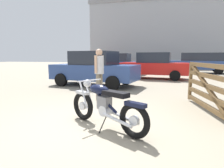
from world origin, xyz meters
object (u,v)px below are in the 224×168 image
object	(u,v)px
pale_sedan_back	(117,64)
blue_hatchback_right	(154,66)
white_estate_far	(200,62)
dark_sedan_left	(94,69)
timber_gate	(212,86)
vintage_motorcycle	(105,106)
red_hatchback_near	(97,61)
bystander	(99,69)

from	to	relation	value
pale_sedan_back	blue_hatchback_right	size ratio (longest dim) A/B	0.99
pale_sedan_back	blue_hatchback_right	world-z (taller)	same
blue_hatchback_right	white_estate_far	xyz separation A→B (m)	(3.66, 5.51, 0.10)
pale_sedan_back	dark_sedan_left	distance (m)	6.66
timber_gate	white_estate_far	size ratio (longest dim) A/B	0.52
vintage_motorcycle	pale_sedan_back	distance (m)	12.15
vintage_motorcycle	pale_sedan_back	bearing A→B (deg)	-48.93
dark_sedan_left	vintage_motorcycle	bearing A→B (deg)	120.86
timber_gate	blue_hatchback_right	size ratio (longest dim) A/B	0.58
timber_gate	dark_sedan_left	bearing A→B (deg)	37.75
blue_hatchback_right	red_hatchback_near	distance (m)	10.28
vintage_motorcycle	dark_sedan_left	world-z (taller)	dark_sedan_left
dark_sedan_left	red_hatchback_near	size ratio (longest dim) A/B	1.08
pale_sedan_back	blue_hatchback_right	xyz separation A→B (m)	(3.12, -2.77, 0.00)
red_hatchback_near	pale_sedan_back	bearing A→B (deg)	117.92
bystander	white_estate_far	distance (m)	13.25
vintage_motorcycle	pale_sedan_back	world-z (taller)	pale_sedan_back
bystander	dark_sedan_left	distance (m)	3.14
pale_sedan_back	red_hatchback_near	distance (m)	6.16
vintage_motorcycle	white_estate_far	xyz separation A→B (m)	(4.14, 14.58, 0.49)
blue_hatchback_right	vintage_motorcycle	bearing A→B (deg)	91.89
vintage_motorcycle	dark_sedan_left	xyz separation A→B (m)	(-2.17, 5.21, 0.38)
vintage_motorcycle	blue_hatchback_right	xyz separation A→B (m)	(0.48, 9.08, 0.38)
timber_gate	blue_hatchback_right	xyz separation A→B (m)	(-1.77, 7.58, 0.13)
pale_sedan_back	white_estate_far	distance (m)	7.31
vintage_motorcycle	red_hatchback_near	world-z (taller)	red_hatchback_near
blue_hatchback_right	dark_sedan_left	size ratio (longest dim) A/B	0.98
blue_hatchback_right	dark_sedan_left	bearing A→B (deg)	60.54
bystander	pale_sedan_back	bearing A→B (deg)	-64.06
timber_gate	pale_sedan_back	world-z (taller)	pale_sedan_back
pale_sedan_back	red_hatchback_near	bearing A→B (deg)	129.24
blue_hatchback_right	dark_sedan_left	xyz separation A→B (m)	(-2.65, -3.87, 0.00)
dark_sedan_left	white_estate_far	bearing A→B (deg)	-115.68
dark_sedan_left	timber_gate	bearing A→B (deg)	148.27
pale_sedan_back	red_hatchback_near	size ratio (longest dim) A/B	1.05
timber_gate	red_hatchback_near	world-z (taller)	red_hatchback_near
bystander	red_hatchback_near	world-z (taller)	red_hatchback_near
dark_sedan_left	red_hatchback_near	bearing A→B (deg)	-62.31
pale_sedan_back	dark_sedan_left	bearing A→B (deg)	-82.83
white_estate_far	red_hatchback_near	distance (m)	10.65
bystander	dark_sedan_left	size ratio (longest dim) A/B	0.38
timber_gate	dark_sedan_left	xyz separation A→B (m)	(-4.42, 3.71, 0.13)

